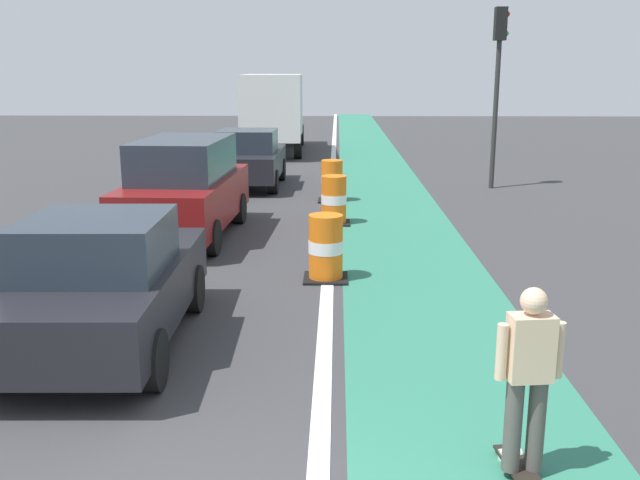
% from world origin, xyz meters
% --- Properties ---
extents(bike_lane_strip, '(2.50, 80.00, 0.01)m').
position_xyz_m(bike_lane_strip, '(2.40, 12.00, 0.00)').
color(bike_lane_strip, '#2D755B').
rests_on(bike_lane_strip, ground).
extents(lane_divider_stripe, '(0.20, 80.00, 0.01)m').
position_xyz_m(lane_divider_stripe, '(0.90, 12.00, 0.01)').
color(lane_divider_stripe, silver).
rests_on(lane_divider_stripe, ground).
extents(skateboarder_on_lane, '(0.57, 0.82, 1.69)m').
position_xyz_m(skateboarder_on_lane, '(2.63, 1.10, 0.91)').
color(skateboarder_on_lane, black).
rests_on(skateboarder_on_lane, ground).
extents(parked_sedan_nearest, '(2.01, 4.15, 1.70)m').
position_xyz_m(parked_sedan_nearest, '(-1.81, 3.88, 0.83)').
color(parked_sedan_nearest, black).
rests_on(parked_sedan_nearest, ground).
extents(parked_suv_second, '(2.06, 4.67, 2.04)m').
position_xyz_m(parked_suv_second, '(-2.06, 9.83, 1.04)').
color(parked_suv_second, maroon).
rests_on(parked_suv_second, ground).
extents(parked_sedan_third, '(1.94, 4.11, 1.70)m').
position_xyz_m(parked_sedan_third, '(-1.56, 16.34, 0.83)').
color(parked_sedan_third, black).
rests_on(parked_sedan_third, ground).
extents(traffic_barrel_front, '(0.73, 0.73, 1.09)m').
position_xyz_m(traffic_barrel_front, '(0.87, 6.87, 0.53)').
color(traffic_barrel_front, orange).
rests_on(traffic_barrel_front, ground).
extents(traffic_barrel_mid, '(0.73, 0.73, 1.09)m').
position_xyz_m(traffic_barrel_mid, '(0.98, 11.22, 0.53)').
color(traffic_barrel_mid, orange).
rests_on(traffic_barrel_mid, ground).
extents(traffic_barrel_back, '(0.73, 0.73, 1.09)m').
position_xyz_m(traffic_barrel_back, '(0.91, 14.02, 0.53)').
color(traffic_barrel_back, orange).
rests_on(traffic_barrel_back, ground).
extents(delivery_truck_down_block, '(2.56, 7.67, 3.23)m').
position_xyz_m(delivery_truck_down_block, '(-1.60, 25.49, 1.85)').
color(delivery_truck_down_block, silver).
rests_on(delivery_truck_down_block, ground).
extents(traffic_light_corner, '(0.41, 0.32, 5.10)m').
position_xyz_m(traffic_light_corner, '(5.61, 16.28, 3.50)').
color(traffic_light_corner, '#2D2D2D').
rests_on(traffic_light_corner, ground).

